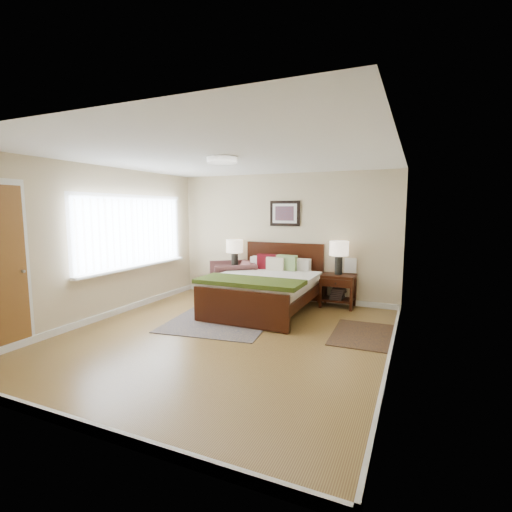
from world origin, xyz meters
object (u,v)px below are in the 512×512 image
object	(u,v)px
nightstand_right	(338,287)
armchair	(232,280)
nightstand_left	(234,275)
rug_persian	(227,316)
bed	(265,282)
lamp_left	(235,249)
lamp_right	(339,251)

from	to	relation	value
nightstand_right	armchair	world-z (taller)	armchair
nightstand_left	rug_persian	xyz separation A→B (m)	(0.55, -1.37, -0.44)
bed	rug_persian	bearing A→B (deg)	-127.85
nightstand_right	rug_persian	world-z (taller)	nightstand_right
lamp_left	lamp_right	distance (m)	2.14
lamp_right	rug_persian	size ratio (longest dim) A/B	0.27
nightstand_right	lamp_right	bearing A→B (deg)	90.00
nightstand_right	lamp_left	bearing A→B (deg)	179.67
lamp_right	rug_persian	bearing A→B (deg)	-138.81
nightstand_right	lamp_left	distance (m)	2.23
nightstand_right	armchair	distance (m)	2.07
rug_persian	nightstand_left	bearing A→B (deg)	104.71
lamp_left	rug_persian	bearing A→B (deg)	-68.19
nightstand_left	bed	bearing A→B (deg)	-37.33
nightstand_left	nightstand_right	size ratio (longest dim) A/B	0.92
lamp_left	armchair	xyz separation A→B (m)	(0.08, -0.27, -0.61)
lamp_right	rug_persian	world-z (taller)	lamp_right
bed	armchair	bearing A→B (deg)	150.74
lamp_left	lamp_right	world-z (taller)	lamp_right
bed	lamp_right	distance (m)	1.47
rug_persian	bed	bearing A→B (deg)	44.76
lamp_left	rug_persian	size ratio (longest dim) A/B	0.27
lamp_right	nightstand_left	bearing A→B (deg)	-179.46
lamp_left	armchair	distance (m)	0.67
nightstand_right	nightstand_left	bearing A→B (deg)	-179.79
nightstand_right	lamp_left	xyz separation A→B (m)	(-2.14, 0.01, 0.63)
nightstand_right	rug_persian	size ratio (longest dim) A/B	0.27
nightstand_left	rug_persian	distance (m)	1.54
nightstand_left	rug_persian	size ratio (longest dim) A/B	0.25
armchair	rug_persian	world-z (taller)	armchair
nightstand_left	lamp_right	xyz separation A→B (m)	(2.14, 0.02, 0.60)
lamp_left	rug_persian	xyz separation A→B (m)	(0.55, -1.39, -0.99)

